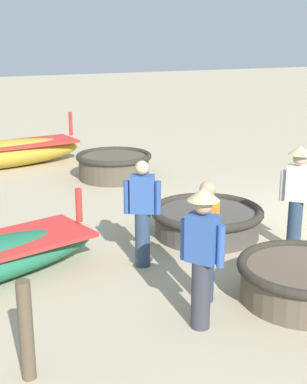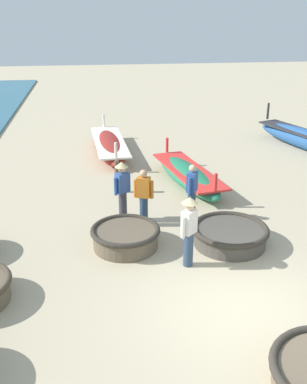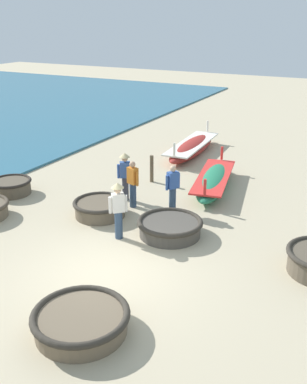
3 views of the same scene
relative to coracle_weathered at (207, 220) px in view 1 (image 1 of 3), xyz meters
name	(u,v)px [view 1 (image 1 of 3)]	position (x,y,z in m)	size (l,w,h in m)	color
coracle_weathered	(207,220)	(0.00, 0.00, 0.00)	(1.89, 1.89, 0.48)	#4C473F
coracle_upturned	(114,165)	(4.18, -0.13, 0.06)	(1.78, 1.78, 0.60)	brown
coracle_center	(303,280)	(-2.53, 0.21, 0.01)	(1.69, 1.69, 0.51)	brown
fisherman_hauling	(142,211)	(-0.63, 1.52, 0.57)	(0.36, 0.47, 1.57)	#2D425B
fisherman_crouching	(202,250)	(-2.49, 1.71, 0.69)	(0.46, 0.37, 1.67)	#383842
fisherman_standing_left	(297,192)	(-1.21, -0.82, 0.69)	(0.41, 0.39, 1.67)	#2D425B
fisherman_standing_right	(206,239)	(-1.96, 1.31, 0.57)	(0.50, 0.32, 1.57)	#2D425B
mooring_post_shoreline	(26,331)	(-2.52, 3.71, 0.25)	(0.14, 0.14, 1.04)	brown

